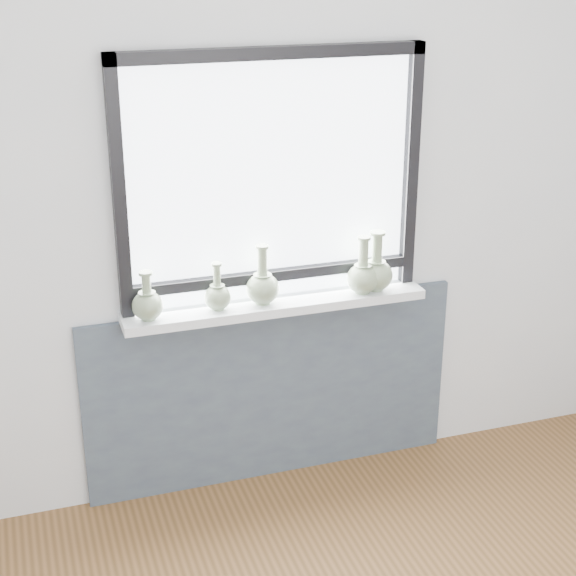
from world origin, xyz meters
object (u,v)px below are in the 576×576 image
object	(u,v)px
vase_d	(363,276)
vase_a	(148,304)
windowsill	(276,305)
vase_e	(376,272)
vase_c	(263,286)
vase_b	(218,295)

from	to	relation	value
vase_d	vase_a	bearing A→B (deg)	179.67
windowsill	vase_e	bearing A→B (deg)	-1.55
vase_a	vase_c	distance (m)	0.49
vase_b	vase_c	world-z (taller)	vase_c
vase_d	vase_e	distance (m)	0.07
vase_a	vase_d	world-z (taller)	vase_d
vase_b	vase_d	xyz separation A→B (m)	(0.64, -0.02, 0.02)
windowsill	vase_d	bearing A→B (deg)	-3.94
vase_e	vase_c	bearing A→B (deg)	179.04
vase_c	vase_e	distance (m)	0.52
vase_d	vase_b	bearing A→B (deg)	178.32
windowsill	vase_a	world-z (taller)	vase_a
windowsill	vase_d	xyz separation A→B (m)	(0.39, -0.03, 0.10)
vase_a	vase_b	distance (m)	0.29
vase_c	vase_e	size ratio (longest dim) A/B	0.97
vase_c	vase_d	distance (m)	0.45
vase_a	vase_b	world-z (taller)	vase_a
windowsill	vase_b	distance (m)	0.27
vase_d	vase_e	xyz separation A→B (m)	(0.07, 0.01, 0.00)
vase_a	vase_e	bearing A→B (deg)	0.51
windowsill	vase_a	size ratio (longest dim) A/B	6.41
windowsill	vase_e	distance (m)	0.47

